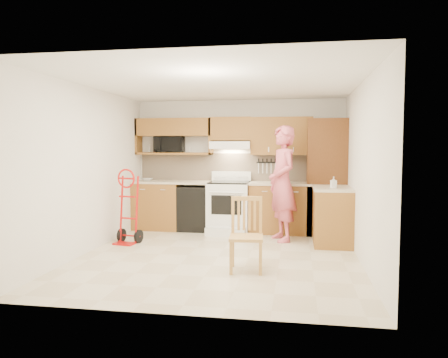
% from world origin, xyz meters
% --- Properties ---
extents(floor, '(4.00, 4.50, 0.02)m').
position_xyz_m(floor, '(0.00, 0.00, -0.01)').
color(floor, beige).
rests_on(floor, ground).
extents(ceiling, '(4.00, 4.50, 0.02)m').
position_xyz_m(ceiling, '(0.00, 0.00, 2.51)').
color(ceiling, white).
rests_on(ceiling, ground).
extents(wall_back, '(4.00, 0.02, 2.50)m').
position_xyz_m(wall_back, '(0.00, 2.26, 1.25)').
color(wall_back, white).
rests_on(wall_back, ground).
extents(wall_front, '(4.00, 0.02, 2.50)m').
position_xyz_m(wall_front, '(0.00, -2.26, 1.25)').
color(wall_front, white).
rests_on(wall_front, ground).
extents(wall_left, '(0.02, 4.50, 2.50)m').
position_xyz_m(wall_left, '(-2.01, 0.00, 1.25)').
color(wall_left, white).
rests_on(wall_left, ground).
extents(wall_right, '(0.02, 4.50, 2.50)m').
position_xyz_m(wall_right, '(2.01, 0.00, 1.25)').
color(wall_right, white).
rests_on(wall_right, ground).
extents(backsplash, '(3.92, 0.03, 0.55)m').
position_xyz_m(backsplash, '(0.00, 2.23, 1.20)').
color(backsplash, '#C7AC8D').
rests_on(backsplash, wall_back).
extents(lower_cab_left, '(0.90, 0.60, 0.90)m').
position_xyz_m(lower_cab_left, '(-1.55, 1.95, 0.45)').
color(lower_cab_left, brown).
rests_on(lower_cab_left, ground).
extents(dishwasher, '(0.60, 0.60, 0.85)m').
position_xyz_m(dishwasher, '(-0.80, 1.95, 0.42)').
color(dishwasher, black).
rests_on(dishwasher, ground).
extents(lower_cab_right, '(1.14, 0.60, 0.90)m').
position_xyz_m(lower_cab_right, '(0.83, 1.95, 0.45)').
color(lower_cab_right, brown).
rests_on(lower_cab_right, ground).
extents(countertop_left, '(1.50, 0.63, 0.04)m').
position_xyz_m(countertop_left, '(-1.25, 1.95, 0.92)').
color(countertop_left, beige).
rests_on(countertop_left, lower_cab_left).
extents(countertop_right, '(1.14, 0.63, 0.04)m').
position_xyz_m(countertop_right, '(0.83, 1.95, 0.92)').
color(countertop_right, beige).
rests_on(countertop_right, lower_cab_right).
extents(cab_return_right, '(0.60, 1.00, 0.90)m').
position_xyz_m(cab_return_right, '(1.70, 1.15, 0.45)').
color(cab_return_right, brown).
rests_on(cab_return_right, ground).
extents(countertop_return, '(0.63, 1.00, 0.04)m').
position_xyz_m(countertop_return, '(1.70, 1.15, 0.92)').
color(countertop_return, beige).
rests_on(countertop_return, cab_return_right).
extents(pantry_tall, '(0.70, 0.60, 2.10)m').
position_xyz_m(pantry_tall, '(1.65, 1.95, 1.05)').
color(pantry_tall, '#603114').
rests_on(pantry_tall, ground).
extents(upper_cab_left, '(1.50, 0.33, 0.34)m').
position_xyz_m(upper_cab_left, '(-1.25, 2.08, 1.98)').
color(upper_cab_left, brown).
rests_on(upper_cab_left, wall_back).
extents(upper_shelf_mw, '(1.50, 0.33, 0.04)m').
position_xyz_m(upper_shelf_mw, '(-1.25, 2.08, 1.47)').
color(upper_shelf_mw, brown).
rests_on(upper_shelf_mw, wall_back).
extents(upper_cab_center, '(0.76, 0.33, 0.44)m').
position_xyz_m(upper_cab_center, '(-0.12, 2.08, 1.94)').
color(upper_cab_center, brown).
rests_on(upper_cab_center, wall_back).
extents(upper_cab_right, '(1.14, 0.33, 0.70)m').
position_xyz_m(upper_cab_right, '(0.83, 2.08, 1.80)').
color(upper_cab_right, brown).
rests_on(upper_cab_right, wall_back).
extents(range_hood, '(0.76, 0.46, 0.14)m').
position_xyz_m(range_hood, '(-0.12, 2.02, 1.63)').
color(range_hood, white).
rests_on(range_hood, wall_back).
extents(knife_strip, '(0.40, 0.05, 0.29)m').
position_xyz_m(knife_strip, '(0.55, 2.21, 1.24)').
color(knife_strip, black).
rests_on(knife_strip, backsplash).
extents(microwave, '(0.58, 0.41, 0.31)m').
position_xyz_m(microwave, '(-1.34, 2.08, 1.65)').
color(microwave, black).
rests_on(microwave, upper_shelf_mw).
extents(range, '(0.76, 1.00, 1.12)m').
position_xyz_m(range, '(-0.13, 1.81, 0.56)').
color(range, white).
rests_on(range, ground).
extents(person, '(0.72, 0.84, 1.96)m').
position_xyz_m(person, '(0.88, 1.26, 0.98)').
color(person, '#C95463').
rests_on(person, ground).
extents(hand_truck, '(0.50, 0.47, 1.12)m').
position_xyz_m(hand_truck, '(-1.65, 0.61, 0.56)').
color(hand_truck, red).
rests_on(hand_truck, ground).
extents(dining_chair, '(0.46, 0.50, 0.95)m').
position_xyz_m(dining_chair, '(0.48, -0.66, 0.47)').
color(dining_chair, '#B39248').
rests_on(dining_chair, ground).
extents(soap_bottle, '(0.11, 0.11, 0.18)m').
position_xyz_m(soap_bottle, '(1.70, 1.00, 1.03)').
color(soap_bottle, white).
rests_on(soap_bottle, countertop_return).
extents(bowl, '(0.22, 0.22, 0.05)m').
position_xyz_m(bowl, '(-1.76, 1.95, 0.96)').
color(bowl, white).
rests_on(bowl, countertop_left).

